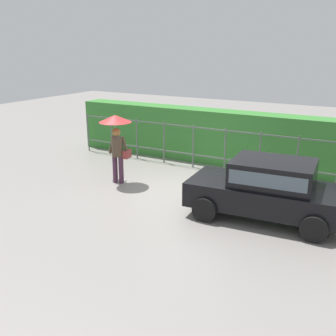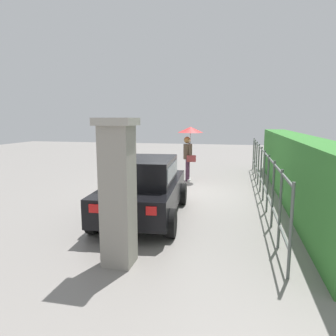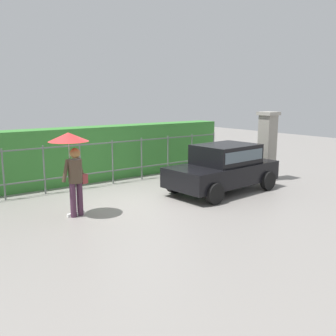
% 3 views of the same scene
% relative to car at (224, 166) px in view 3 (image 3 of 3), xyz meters
% --- Properties ---
extents(ground_plane, '(40.00, 40.00, 0.00)m').
position_rel_car_xyz_m(ground_plane, '(-2.62, 0.58, -0.80)').
color(ground_plane, gray).
extents(car, '(3.84, 2.09, 1.48)m').
position_rel_car_xyz_m(car, '(0.00, 0.00, 0.00)').
color(car, black).
rests_on(car, ground).
extents(pedestrian, '(0.98, 0.98, 2.10)m').
position_rel_car_xyz_m(pedestrian, '(-4.79, 0.41, 0.76)').
color(pedestrian, '#47283D').
rests_on(pedestrian, ground).
extents(gate_pillar, '(0.60, 0.60, 2.42)m').
position_rel_car_xyz_m(gate_pillar, '(2.45, 0.32, 0.44)').
color(gate_pillar, gray).
rests_on(gate_pillar, ground).
extents(fence_section, '(10.59, 0.05, 1.50)m').
position_rel_car_xyz_m(fence_section, '(-2.88, 3.00, 0.02)').
color(fence_section, '#59605B').
rests_on(fence_section, ground).
extents(hedge_row, '(11.54, 0.90, 1.90)m').
position_rel_car_xyz_m(hedge_row, '(-2.88, 3.95, 0.15)').
color(hedge_row, '#387F33').
rests_on(hedge_row, ground).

